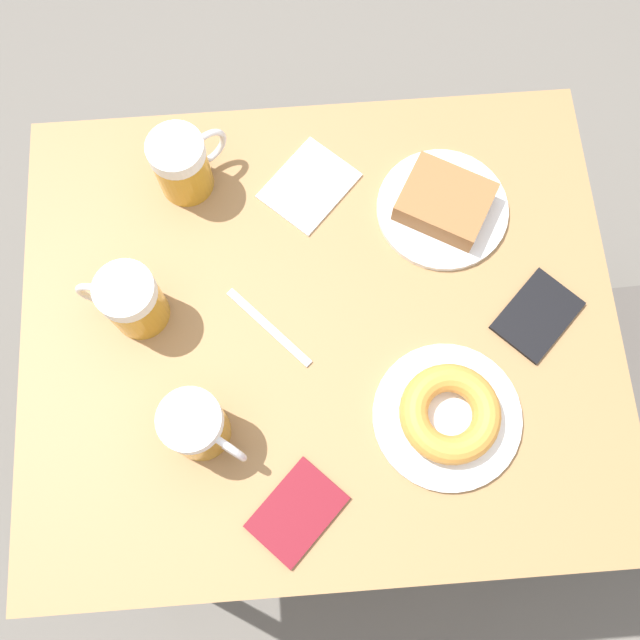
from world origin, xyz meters
The scene contains 11 objects.
ground_plane centered at (0.00, 0.00, 0.00)m, with size 8.00×8.00×0.00m, color #666059.
table centered at (0.00, 0.00, 0.70)m, with size 0.76×0.90×0.77m.
plate_with_cake centered at (-0.17, 0.21, 0.79)m, with size 0.21×0.21×0.05m.
plate_with_donut centered at (0.15, 0.17, 0.79)m, with size 0.21×0.21×0.05m.
beer_mug_left centered at (0.15, -0.18, 0.83)m, with size 0.10×0.11×0.11m.
beer_mug_center centered at (-0.04, -0.27, 0.83)m, with size 0.09×0.13×0.11m.
beer_mug_right centered at (-0.25, -0.19, 0.83)m, with size 0.09×0.12×0.11m.
napkin_folded centered at (-0.23, 0.00, 0.78)m, with size 0.17×0.17×0.00m.
fork centered at (0.00, -0.08, 0.77)m, with size 0.13×0.12×0.00m.
passport_near_edge centered at (0.01, 0.33, 0.78)m, with size 0.15×0.15×0.01m.
passport_far_edge centered at (0.27, -0.05, 0.78)m, with size 0.15×0.15×0.01m.
Camera 1 is at (0.31, -0.02, 1.80)m, focal length 40.00 mm.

